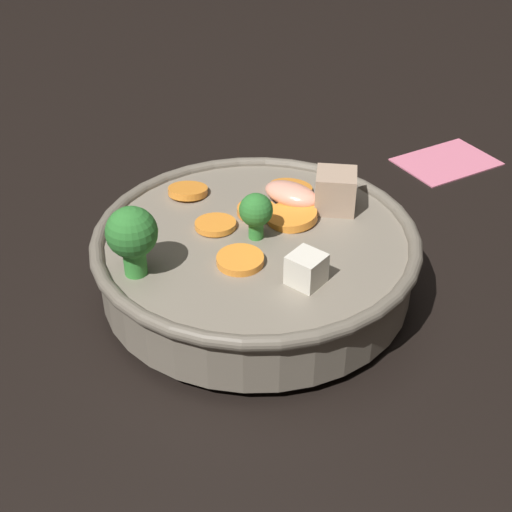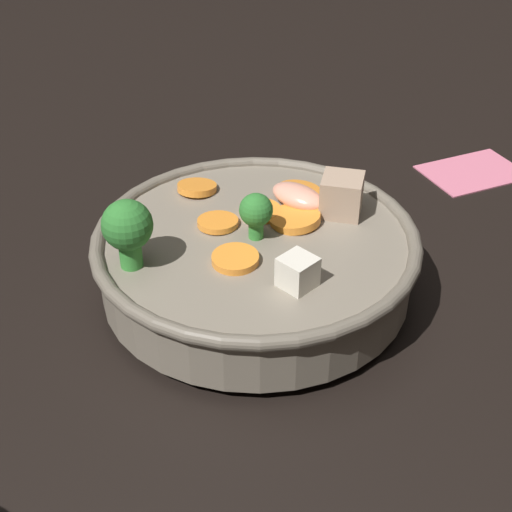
% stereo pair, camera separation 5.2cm
% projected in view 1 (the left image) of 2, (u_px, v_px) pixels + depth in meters
% --- Properties ---
extents(ground_plane, '(3.00, 3.00, 0.00)m').
position_uv_depth(ground_plane, '(256.00, 292.00, 0.63)').
color(ground_plane, black).
extents(stirfry_bowl, '(0.28, 0.28, 0.12)m').
position_uv_depth(stirfry_bowl, '(256.00, 254.00, 0.61)').
color(stirfry_bowl, slate).
rests_on(stirfry_bowl, ground_plane).
extents(napkin, '(0.12, 0.10, 0.00)m').
position_uv_depth(napkin, '(446.00, 161.00, 0.83)').
color(napkin, '#D16B84').
rests_on(napkin, ground_plane).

